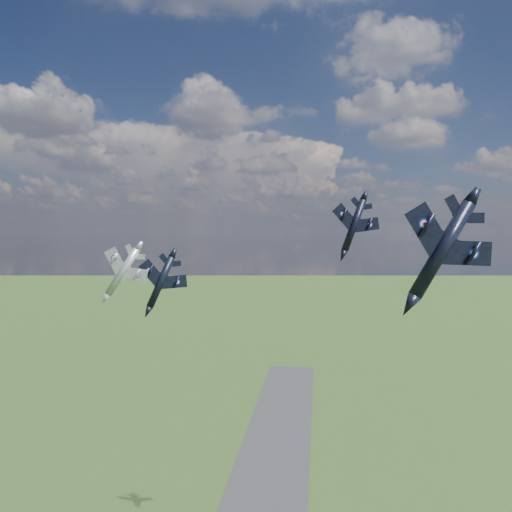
% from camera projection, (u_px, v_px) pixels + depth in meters
% --- Properties ---
extents(jet_lead_navy, '(12.80, 15.01, 6.15)m').
position_uv_depth(jet_lead_navy, '(161.00, 282.00, 84.77)').
color(jet_lead_navy, black).
extents(jet_right_navy, '(12.58, 15.76, 7.67)m').
position_uv_depth(jet_right_navy, '(442.00, 250.00, 47.88)').
color(jet_right_navy, black).
extents(jet_high_navy, '(14.81, 17.79, 6.87)m').
position_uv_depth(jet_high_navy, '(354.00, 225.00, 104.19)').
color(jet_high_navy, black).
extents(jet_left_silver, '(9.03, 12.64, 7.21)m').
position_uv_depth(jet_left_silver, '(123.00, 272.00, 82.58)').
color(jet_left_silver, '#A9ACB4').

